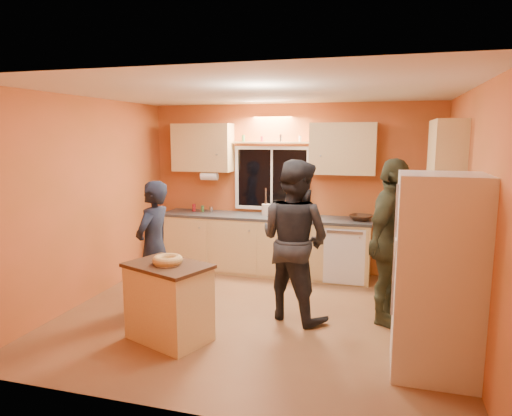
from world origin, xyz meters
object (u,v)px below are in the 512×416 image
(person_left, at_px, (154,246))
(person_right, at_px, (390,242))
(island, at_px, (169,301))
(refrigerator, at_px, (437,276))
(person_center, at_px, (294,240))

(person_left, xyz_separation_m, person_right, (2.75, 0.37, 0.14))
(island, relative_size, person_right, 0.53)
(refrigerator, distance_m, person_left, 3.21)
(refrigerator, distance_m, island, 2.64)
(refrigerator, height_order, person_center, person_center)
(refrigerator, bearing_deg, person_center, 148.48)
(island, bearing_deg, person_center, 60.89)
(refrigerator, xyz_separation_m, person_right, (-0.39, 1.04, 0.04))
(island, xyz_separation_m, person_left, (-0.55, 0.72, 0.38))
(island, xyz_separation_m, person_right, (2.20, 1.09, 0.52))
(person_center, bearing_deg, refrigerator, 172.52)
(person_center, height_order, person_right, person_right)
(island, height_order, person_right, person_right)
(person_left, distance_m, person_center, 1.70)
(refrigerator, xyz_separation_m, island, (-2.59, -0.05, -0.49))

